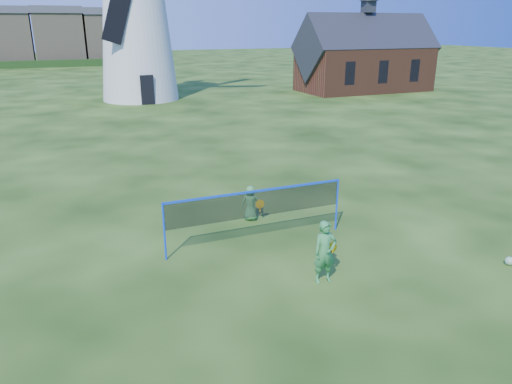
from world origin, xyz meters
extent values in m
plane|color=black|center=(0.00, 0.00, 0.00)|extent=(220.00, 220.00, 0.00)
cube|color=black|center=(2.10, 26.25, 1.09)|extent=(0.99, 0.12, 2.18)
cube|color=black|center=(2.10, 26.85, 4.95)|extent=(0.69, 0.12, 0.89)
cube|color=brown|center=(21.78, 26.98, 1.90)|extent=(11.42, 5.71, 3.81)
cube|color=#2D3035|center=(21.78, 26.98, 3.81)|extent=(11.99, 5.81, 5.81)
cube|color=#2D3035|center=(21.78, 26.98, 7.19)|extent=(0.95, 0.95, 0.95)
cube|color=black|center=(18.45, 24.17, 1.90)|extent=(0.95, 0.10, 1.90)
cube|color=black|center=(21.78, 24.17, 1.90)|extent=(0.95, 0.10, 1.90)
cube|color=black|center=(25.12, 24.17, 1.90)|extent=(0.95, 0.10, 1.90)
cylinder|color=blue|center=(-2.28, 0.51, 0.78)|extent=(0.05, 0.05, 1.55)
cylinder|color=blue|center=(2.72, 0.51, 0.78)|extent=(0.05, 0.05, 1.55)
cube|color=black|center=(0.22, 0.51, 1.15)|extent=(5.00, 0.01, 0.70)
cube|color=blue|center=(0.22, 0.51, 1.52)|extent=(5.00, 0.02, 0.06)
imported|color=#388C47|center=(0.88, -1.98, 0.75)|extent=(0.57, 0.40, 1.50)
cylinder|color=#E8AE0C|center=(1.16, -1.80, 0.73)|extent=(0.28, 0.02, 0.28)
cube|color=#E8AE0C|center=(1.16, -1.80, 0.56)|extent=(0.03, 0.02, 0.20)
imported|color=#469247|center=(0.71, 2.16, 0.54)|extent=(0.63, 0.54, 1.09)
cylinder|color=#E8AE0C|center=(0.93, 1.94, 0.56)|extent=(0.28, 0.02, 0.28)
cube|color=#E8AE0C|center=(0.93, 1.94, 0.39)|extent=(0.03, 0.02, 0.20)
sphere|color=green|center=(5.55, -3.06, 0.11)|extent=(0.22, 0.22, 0.22)
cube|color=#9C8C68|center=(-10.21, 72.00, 3.63)|extent=(7.70, 8.00, 7.27)
cube|color=#9C8C68|center=(-2.64, 72.00, 3.67)|extent=(6.86, 8.00, 7.35)
cube|color=#4C4C54|center=(-2.64, 72.00, 7.85)|extent=(7.16, 8.40, 1.00)
cube|color=#9C8C68|center=(4.89, 72.00, 3.60)|extent=(7.59, 8.00, 7.19)
cube|color=#4C4C54|center=(4.89, 72.00, 7.69)|extent=(7.89, 8.40, 1.00)
camera|label=1|loc=(-4.39, -10.56, 5.65)|focal=33.78mm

